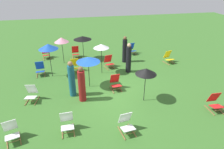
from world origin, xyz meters
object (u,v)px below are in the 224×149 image
(deckchair_3, at_px, (215,102))
(umbrella_3, at_px, (146,71))
(umbrella_1, at_px, (101,46))
(umbrella_4, at_px, (48,47))
(deckchair_5, at_px, (75,66))
(person_2, at_px, (125,50))
(deckchair_9, at_px, (46,53))
(deckchair_12, at_px, (76,52))
(umbrella_5, at_px, (82,38))
(deckchair_0, at_px, (109,62))
(umbrella_0, at_px, (88,60))
(person_0, at_px, (129,59))
(umbrella_2, at_px, (61,40))
(deckchair_4, at_px, (31,94))
(person_1, at_px, (72,80))
(deckchair_11, at_px, (169,57))
(deckchair_6, at_px, (67,123))
(person_3, at_px, (82,85))
(deckchair_10, at_px, (11,132))
(deckchair_2, at_px, (116,83))
(deckchair_7, at_px, (126,124))
(deckchair_1, at_px, (40,69))
(deckchair_8, at_px, (132,49))

(deckchair_3, distance_m, umbrella_3, 3.33)
(umbrella_1, height_order, umbrella_4, umbrella_4)
(deckchair_5, height_order, person_2, person_2)
(deckchair_9, relative_size, umbrella_3, 0.49)
(deckchair_12, xyz_separation_m, umbrella_5, (0.54, -0.54, 1.20))
(deckchair_0, relative_size, umbrella_0, 0.50)
(deckchair_3, xyz_separation_m, person_0, (-2.72, 4.47, 0.51))
(deckchair_0, distance_m, deckchair_12, 2.99)
(umbrella_2, bearing_deg, deckchair_4, -108.33)
(person_1, bearing_deg, deckchair_11, -134.92)
(deckchair_6, distance_m, umbrella_5, 7.27)
(deckchair_6, xyz_separation_m, person_3, (0.72, 1.99, 0.46))
(person_0, distance_m, person_3, 3.92)
(person_3, bearing_deg, deckchair_10, -17.58)
(deckchair_6, height_order, umbrella_3, umbrella_3)
(deckchair_11, bearing_deg, person_0, -178.88)
(deckchair_9, distance_m, umbrella_0, 5.49)
(deckchair_9, bearing_deg, deckchair_11, -27.78)
(deckchair_2, relative_size, umbrella_0, 0.49)
(umbrella_1, bearing_deg, person_3, -116.51)
(deckchair_4, xyz_separation_m, umbrella_3, (5.24, -1.05, 1.18))
(deckchair_7, relative_size, person_1, 0.45)
(deckchair_11, bearing_deg, deckchair_7, -141.97)
(deckchair_1, relative_size, umbrella_5, 0.49)
(deckchair_3, height_order, umbrella_5, umbrella_5)
(deckchair_3, bearing_deg, deckchair_0, 126.11)
(deckchair_9, height_order, deckchair_12, same)
(umbrella_2, distance_m, person_1, 4.33)
(deckchair_8, distance_m, deckchair_12, 4.16)
(deckchair_10, xyz_separation_m, deckchair_11, (8.73, 5.49, 0.00))
(umbrella_5, height_order, person_1, person_1)
(umbrella_4, xyz_separation_m, person_3, (1.59, -2.89, -1.00))
(deckchair_2, height_order, deckchair_5, same)
(deckchair_4, height_order, umbrella_2, umbrella_2)
(deckchair_12, relative_size, umbrella_4, 0.42)
(deckchair_9, bearing_deg, person_0, -43.82)
(person_0, height_order, person_1, person_1)
(umbrella_0, bearing_deg, umbrella_5, 90.29)
(umbrella_2, bearing_deg, person_2, -9.17)
(deckchair_8, height_order, deckchair_12, same)
(deckchair_4, xyz_separation_m, person_0, (5.35, 2.12, 0.51))
(person_2, bearing_deg, umbrella_2, -146.50)
(deckchair_10, relative_size, deckchair_11, 1.02)
(umbrella_3, bearing_deg, person_2, 86.69)
(deckchair_1, height_order, umbrella_3, umbrella_3)
(deckchair_0, distance_m, deckchair_10, 7.21)
(deckchair_2, xyz_separation_m, deckchair_6, (-2.49, -2.70, 0.00))
(deckchair_0, height_order, umbrella_4, umbrella_4)
(person_2, bearing_deg, umbrella_1, -99.10)
(deckchair_3, distance_m, deckchair_10, 8.39)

